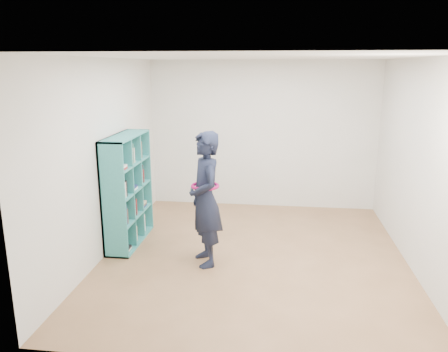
# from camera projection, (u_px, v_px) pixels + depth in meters

# --- Properties ---
(floor) EXTENTS (4.50, 4.50, 0.00)m
(floor) POSITION_uv_depth(u_px,v_px,m) (254.00, 256.00, 5.89)
(floor) COLOR brown
(floor) RESTS_ON ground
(ceiling) EXTENTS (4.50, 4.50, 0.00)m
(ceiling) POSITION_uv_depth(u_px,v_px,m) (257.00, 57.00, 5.25)
(ceiling) COLOR white
(ceiling) RESTS_ON wall_back
(wall_left) EXTENTS (0.02, 4.50, 2.60)m
(wall_left) POSITION_uv_depth(u_px,v_px,m) (105.00, 158.00, 5.82)
(wall_left) COLOR silver
(wall_left) RESTS_ON floor
(wall_right) EXTENTS (0.02, 4.50, 2.60)m
(wall_right) POSITION_uv_depth(u_px,v_px,m) (419.00, 167.00, 5.33)
(wall_right) COLOR silver
(wall_right) RESTS_ON floor
(wall_back) EXTENTS (4.00, 0.02, 2.60)m
(wall_back) POSITION_uv_depth(u_px,v_px,m) (263.00, 135.00, 7.74)
(wall_back) COLOR silver
(wall_back) RESTS_ON floor
(wall_front) EXTENTS (4.00, 0.02, 2.60)m
(wall_front) POSITION_uv_depth(u_px,v_px,m) (239.00, 224.00, 3.41)
(wall_front) COLOR silver
(wall_front) RESTS_ON floor
(bookshelf) EXTENTS (0.34, 1.18, 1.57)m
(bookshelf) POSITION_uv_depth(u_px,v_px,m) (126.00, 192.00, 6.20)
(bookshelf) COLOR teal
(bookshelf) RESTS_ON floor
(person) EXTENTS (0.64, 0.74, 1.73)m
(person) POSITION_uv_depth(u_px,v_px,m) (205.00, 199.00, 5.49)
(person) COLOR black
(person) RESTS_ON floor
(smartphone) EXTENTS (0.06, 0.09, 0.12)m
(smartphone) POSITION_uv_depth(u_px,v_px,m) (192.00, 190.00, 5.49)
(smartphone) COLOR silver
(smartphone) RESTS_ON person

